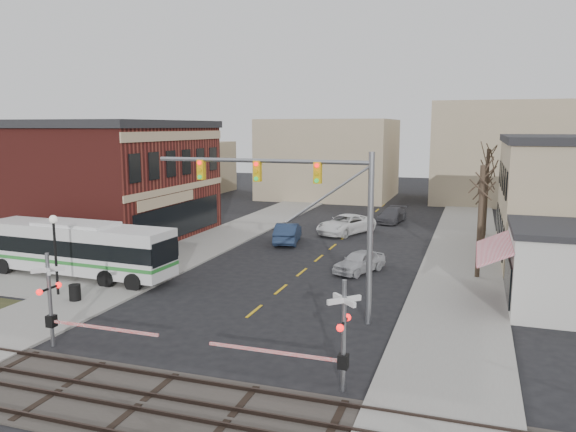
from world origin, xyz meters
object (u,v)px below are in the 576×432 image
(car_d, at_px, (392,215))
(rr_crossing_west, at_px, (58,302))
(car_a, at_px, (359,261))
(car_c, at_px, (346,224))
(traffic_signal_mast, at_px, (308,198))
(transit_bus, at_px, (78,248))
(rr_crossing_east, at_px, (332,336))
(street_lamp, at_px, (54,238))
(car_b, at_px, (288,233))
(pedestrian_near, at_px, (137,268))
(pedestrian_far, at_px, (135,256))
(trash_bin, at_px, (75,292))

(car_d, bearing_deg, rr_crossing_west, -95.94)
(car_a, relative_size, car_c, 0.69)
(traffic_signal_mast, distance_m, car_a, 10.45)
(transit_bus, height_order, car_a, transit_bus)
(rr_crossing_east, relative_size, car_d, 1.16)
(car_c, bearing_deg, street_lamp, -91.41)
(rr_crossing_west, relative_size, rr_crossing_east, 1.00)
(car_b, xyz_separation_m, car_c, (3.50, 5.20, 0.01))
(rr_crossing_east, height_order, street_lamp, street_lamp)
(transit_bus, xyz_separation_m, rr_crossing_east, (18.31, -9.53, 0.14))
(street_lamp, relative_size, car_b, 0.89)
(car_a, height_order, car_b, car_b)
(transit_bus, relative_size, pedestrian_near, 6.51)
(rr_crossing_east, distance_m, car_d, 35.76)
(rr_crossing_west, distance_m, pedestrian_near, 8.99)
(car_a, height_order, pedestrian_near, pedestrian_near)
(car_b, relative_size, car_d, 1.01)
(rr_crossing_west, distance_m, pedestrian_far, 12.73)
(car_b, bearing_deg, street_lamp, 56.07)
(street_lamp, relative_size, car_a, 1.07)
(transit_bus, bearing_deg, street_lamp, -66.66)
(pedestrian_far, bearing_deg, car_c, 8.51)
(car_a, bearing_deg, car_b, 159.01)
(street_lamp, bearing_deg, car_c, 64.56)
(traffic_signal_mast, bearing_deg, car_b, 111.84)
(car_a, bearing_deg, pedestrian_near, -123.44)
(traffic_signal_mast, distance_m, car_d, 29.02)
(car_c, relative_size, car_d, 1.21)
(pedestrian_far, bearing_deg, car_b, 9.84)
(street_lamp, relative_size, pedestrian_near, 2.23)
(rr_crossing_east, distance_m, pedestrian_near, 16.29)
(street_lamp, bearing_deg, traffic_signal_mast, 4.87)
(pedestrian_near, bearing_deg, transit_bus, 84.24)
(car_a, xyz_separation_m, car_c, (-3.70, 12.35, 0.12))
(rr_crossing_east, relative_size, trash_bin, 6.67)
(street_lamp, distance_m, car_c, 25.16)
(rr_crossing_east, relative_size, car_a, 1.37)
(trash_bin, distance_m, car_d, 32.63)
(transit_bus, distance_m, pedestrian_far, 3.56)
(car_a, distance_m, car_d, 19.49)
(traffic_signal_mast, xyz_separation_m, car_a, (0.69, 9.10, -5.09))
(rr_crossing_west, height_order, street_lamp, street_lamp)
(car_c, bearing_deg, transit_bus, -99.04)
(car_d, height_order, pedestrian_near, pedestrian_near)
(trash_bin, bearing_deg, rr_crossing_west, -55.85)
(rr_crossing_west, xyz_separation_m, pedestrian_far, (-4.32, 11.93, -1.03))
(car_a, relative_size, car_d, 0.84)
(street_lamp, distance_m, car_d, 32.83)
(car_c, distance_m, car_d, 7.69)
(pedestrian_far, bearing_deg, rr_crossing_west, -120.44)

